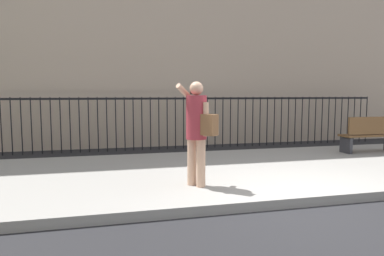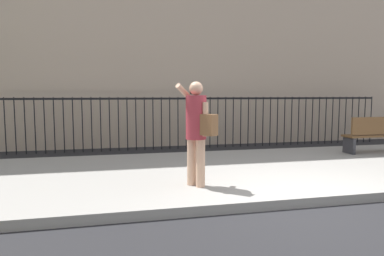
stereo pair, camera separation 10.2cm
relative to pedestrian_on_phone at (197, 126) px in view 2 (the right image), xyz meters
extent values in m
plane|color=black|center=(1.48, -1.02, -1.16)|extent=(60.00, 60.00, 0.00)
cube|color=gray|center=(1.48, 1.18, -1.09)|extent=(28.00, 4.40, 0.15)
cube|color=black|center=(1.48, 4.88, 0.39)|extent=(12.00, 0.04, 0.06)
cylinder|color=black|center=(-4.26, 4.88, -0.36)|extent=(0.03, 0.03, 1.60)
cylinder|color=black|center=(-4.01, 4.88, -0.36)|extent=(0.03, 0.03, 1.60)
cylinder|color=black|center=(-3.75, 4.88, -0.36)|extent=(0.03, 0.03, 1.60)
cylinder|color=black|center=(-3.50, 4.88, -0.36)|extent=(0.03, 0.03, 1.60)
cylinder|color=black|center=(-3.24, 4.88, -0.36)|extent=(0.03, 0.03, 1.60)
cylinder|color=black|center=(-2.99, 4.88, -0.36)|extent=(0.03, 0.03, 1.60)
cylinder|color=black|center=(-2.73, 4.88, -0.36)|extent=(0.03, 0.03, 1.60)
cylinder|color=black|center=(-2.48, 4.88, -0.36)|extent=(0.03, 0.03, 1.60)
cylinder|color=black|center=(-2.22, 4.88, -0.36)|extent=(0.03, 0.03, 1.60)
cylinder|color=black|center=(-1.97, 4.88, -0.36)|extent=(0.03, 0.03, 1.60)
cylinder|color=black|center=(-1.71, 4.88, -0.36)|extent=(0.03, 0.03, 1.60)
cylinder|color=black|center=(-1.46, 4.88, -0.36)|extent=(0.03, 0.03, 1.60)
cylinder|color=black|center=(-1.20, 4.88, -0.36)|extent=(0.03, 0.03, 1.60)
cylinder|color=black|center=(-0.95, 4.88, -0.36)|extent=(0.03, 0.03, 1.60)
cylinder|color=black|center=(-0.69, 4.88, -0.36)|extent=(0.03, 0.03, 1.60)
cylinder|color=black|center=(-0.43, 4.88, -0.36)|extent=(0.03, 0.03, 1.60)
cylinder|color=black|center=(-0.18, 4.88, -0.36)|extent=(0.03, 0.03, 1.60)
cylinder|color=black|center=(0.08, 4.88, -0.36)|extent=(0.03, 0.03, 1.60)
cylinder|color=black|center=(0.33, 4.88, -0.36)|extent=(0.03, 0.03, 1.60)
cylinder|color=black|center=(0.59, 4.88, -0.36)|extent=(0.03, 0.03, 1.60)
cylinder|color=black|center=(0.84, 4.88, -0.36)|extent=(0.03, 0.03, 1.60)
cylinder|color=black|center=(1.10, 4.88, -0.36)|extent=(0.03, 0.03, 1.60)
cylinder|color=black|center=(1.35, 4.88, -0.36)|extent=(0.03, 0.03, 1.60)
cylinder|color=black|center=(1.61, 4.88, -0.36)|extent=(0.03, 0.03, 1.60)
cylinder|color=black|center=(1.86, 4.88, -0.36)|extent=(0.03, 0.03, 1.60)
cylinder|color=black|center=(2.12, 4.88, -0.36)|extent=(0.03, 0.03, 1.60)
cylinder|color=black|center=(2.37, 4.88, -0.36)|extent=(0.03, 0.03, 1.60)
cylinder|color=black|center=(2.63, 4.88, -0.36)|extent=(0.03, 0.03, 1.60)
cylinder|color=black|center=(2.88, 4.88, -0.36)|extent=(0.03, 0.03, 1.60)
cylinder|color=black|center=(3.14, 4.88, -0.36)|extent=(0.03, 0.03, 1.60)
cylinder|color=black|center=(3.40, 4.88, -0.36)|extent=(0.03, 0.03, 1.60)
cylinder|color=black|center=(3.65, 4.88, -0.36)|extent=(0.03, 0.03, 1.60)
cylinder|color=black|center=(3.91, 4.88, -0.36)|extent=(0.03, 0.03, 1.60)
cylinder|color=black|center=(4.16, 4.88, -0.36)|extent=(0.03, 0.03, 1.60)
cylinder|color=black|center=(4.42, 4.88, -0.36)|extent=(0.03, 0.03, 1.60)
cylinder|color=black|center=(4.67, 4.88, -0.36)|extent=(0.03, 0.03, 1.60)
cylinder|color=black|center=(4.93, 4.88, -0.36)|extent=(0.03, 0.03, 1.60)
cylinder|color=black|center=(5.18, 4.88, -0.36)|extent=(0.03, 0.03, 1.60)
cylinder|color=black|center=(5.44, 4.88, -0.36)|extent=(0.03, 0.03, 1.60)
cylinder|color=black|center=(5.69, 4.88, -0.36)|extent=(0.03, 0.03, 1.60)
cylinder|color=black|center=(5.95, 4.88, -0.36)|extent=(0.03, 0.03, 1.60)
cylinder|color=black|center=(6.20, 4.88, -0.36)|extent=(0.03, 0.03, 1.60)
cylinder|color=black|center=(6.46, 4.88, -0.36)|extent=(0.03, 0.03, 1.60)
cylinder|color=black|center=(6.71, 4.88, -0.36)|extent=(0.03, 0.03, 1.60)
cylinder|color=black|center=(6.97, 4.88, -0.36)|extent=(0.03, 0.03, 1.60)
cylinder|color=black|center=(7.23, 4.88, -0.36)|extent=(0.03, 0.03, 1.60)
cylinder|color=black|center=(7.48, 4.88, -0.36)|extent=(0.03, 0.03, 1.60)
cylinder|color=tan|center=(-0.07, 0.10, -0.62)|extent=(0.15, 0.15, 0.79)
cylinder|color=tan|center=(0.04, -0.06, -0.62)|extent=(0.15, 0.15, 0.79)
cylinder|color=#992D38|center=(-0.01, 0.02, 0.14)|extent=(0.47, 0.47, 0.72)
sphere|color=tan|center=(-0.01, 0.02, 0.61)|extent=(0.22, 0.22, 0.22)
cylinder|color=tan|center=(-0.13, 0.19, 0.50)|extent=(0.46, 0.36, 0.39)
cylinder|color=tan|center=(0.10, -0.14, 0.12)|extent=(0.09, 0.09, 0.55)
cube|color=black|center=(-0.05, 0.18, 0.59)|extent=(0.05, 0.06, 0.15)
cube|color=brown|center=(0.13, -0.19, 0.03)|extent=(0.29, 0.32, 0.34)
cube|color=brown|center=(5.29, 2.21, -0.56)|extent=(1.60, 0.45, 0.05)
cube|color=brown|center=(5.29, 2.02, -0.28)|extent=(1.60, 0.06, 0.44)
cube|color=#333338|center=(4.59, 2.21, -0.81)|extent=(0.08, 0.41, 0.40)
camera|label=1|loc=(-1.44, -5.44, 0.52)|focal=32.18mm
camera|label=2|loc=(-1.34, -5.47, 0.52)|focal=32.18mm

